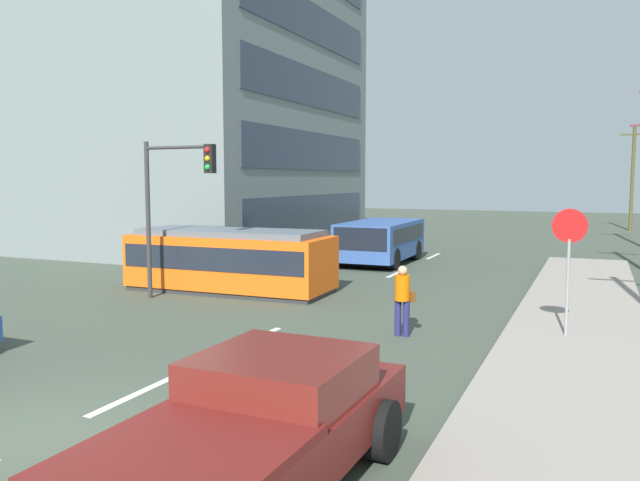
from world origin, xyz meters
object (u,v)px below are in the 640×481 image
at_px(city_bus, 381,239).
at_px(utility_pole_distant, 633,176).
at_px(streetcar_tram, 230,259).
at_px(pickup_truck_parked, 259,428).
at_px(pedestrian_crossing, 403,296).
at_px(stop_sign, 569,246).
at_px(traffic_light_mast, 174,190).

distance_m(city_bus, utility_pole_distant, 26.75).
xyz_separation_m(streetcar_tram, pickup_truck_parked, (7.52, -11.44, -0.26)).
distance_m(streetcar_tram, utility_pole_distant, 35.50).
distance_m(pedestrian_crossing, stop_sign, 3.89).
relative_size(traffic_light_mast, utility_pole_distant, 0.65).
distance_m(city_bus, traffic_light_mast, 11.28).
relative_size(streetcar_tram, traffic_light_mast, 1.41).
bearing_deg(streetcar_tram, utility_pole_distant, 68.02).
bearing_deg(stop_sign, pedestrian_crossing, -164.15).
relative_size(pedestrian_crossing, stop_sign, 0.58).
xyz_separation_m(pickup_truck_parked, utility_pole_distant, (5.72, 44.26, 3.12)).
distance_m(pedestrian_crossing, utility_pole_distant, 37.03).
bearing_deg(utility_pole_distant, stop_sign, -94.49).
distance_m(streetcar_tram, pickup_truck_parked, 13.70).
height_order(pedestrian_crossing, stop_sign, stop_sign).
height_order(stop_sign, utility_pole_distant, utility_pole_distant).
distance_m(streetcar_tram, pedestrian_crossing, 7.79).
height_order(city_bus, pickup_truck_parked, city_bus).
relative_size(streetcar_tram, pickup_truck_parked, 1.35).
xyz_separation_m(pickup_truck_parked, traffic_light_mast, (-8.17, 9.37, 2.57)).
xyz_separation_m(pedestrian_crossing, pickup_truck_parked, (0.60, -7.89, -0.15)).
xyz_separation_m(streetcar_tram, pedestrian_crossing, (6.93, -3.56, -0.11)).
bearing_deg(traffic_light_mast, pedestrian_crossing, -11.08).
bearing_deg(utility_pole_distant, city_bus, -114.10).
xyz_separation_m(pedestrian_crossing, utility_pole_distant, (6.32, 36.37, 2.97)).
bearing_deg(pedestrian_crossing, stop_sign, 15.85).
relative_size(stop_sign, traffic_light_mast, 0.60).
xyz_separation_m(pedestrian_crossing, stop_sign, (3.54, 1.01, 1.25)).
bearing_deg(pickup_truck_parked, utility_pole_distant, 82.64).
relative_size(pickup_truck_parked, stop_sign, 1.75).
distance_m(pickup_truck_parked, utility_pole_distant, 44.73).
bearing_deg(pickup_truck_parked, pedestrian_crossing, 94.34).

